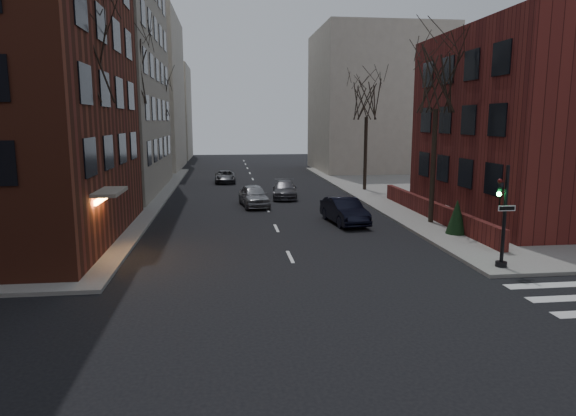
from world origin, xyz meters
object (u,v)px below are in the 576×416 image
Objects in this scene: tree_left_b at (129,72)px; tree_right_b at (367,98)px; tree_left_a at (78,57)px; tree_right_a at (437,79)px; evergreen_shrub at (457,216)px; traffic_signal at (503,223)px; sandwich_board at (445,214)px; streetlamp_near at (131,148)px; streetlamp_far at (168,137)px; car_lane_far at (225,177)px; tree_left_c at (157,96)px; parked_sedan at (344,211)px; car_lane_silver at (254,196)px; car_lane_gray at (285,190)px.

tree_right_b is (17.60, 6.00, -1.33)m from tree_left_b.
tree_left_a is 18.05m from tree_right_a.
tree_left_b is 22.31m from evergreen_shrub.
traffic_signal reaches higher than sandwich_board.
streetlamp_near is 1.00× the size of streetlamp_far.
traffic_signal is 0.41× the size of tree_right_a.
tree_left_c is at bearing 173.44° from car_lane_far.
tree_left_a is 1.63× the size of streetlamp_far.
tree_left_a is 2.28× the size of parked_sedan.
streetlamp_near is (0.60, -18.00, -3.79)m from tree_left_c.
car_lane_silver is at bearing 132.50° from evergreen_shrub.
tree_right_a is 2.26× the size of car_lane_silver.
tree_right_a is 14.01m from tree_right_b.
evergreen_shrub reaches higher than car_lane_far.
streetlamp_near is 18.77m from evergreen_shrub.
sandwich_board is at bearing -53.40° from streetlamp_far.
tree_right_a reaches higher than car_lane_gray.
tree_left_c and tree_right_a have the same top height.
car_lane_gray is at bearing 107.25° from traffic_signal.
parked_sedan is 4.87× the size of sandwich_board.
streetlamp_far is at bearing 127.99° from sandwich_board.
car_lane_far is at bearing 72.58° from streetlamp_near.
streetlamp_far is at bearing 153.63° from car_lane_far.
car_lane_gray is 4.83× the size of sandwich_board.
car_lane_far is at bearing 91.21° from car_lane_silver.
parked_sedan reaches higher than car_lane_far.
car_lane_gray is at bearing -67.24° from car_lane_far.
streetlamp_far is (0.00, 20.00, 0.00)m from streetlamp_near.
tree_left_a reaches higher than car_lane_gray.
tree_right_b is 20.01m from streetlamp_near.
car_lane_gray is 1.08× the size of car_lane_far.
streetlamp_far is at bearing 73.30° from tree_left_c.
car_lane_gray is (-7.06, -3.03, -6.94)m from tree_right_b.
sandwich_board is at bearing -16.25° from parked_sedan.
tree_right_a is 8.77m from parked_sedan.
tree_left_b is at bearing 90.00° from tree_left_a.
tree_left_a is at bearing -177.02° from evergreen_shrub.
sandwich_board is (17.85, -24.04, -3.63)m from streetlamp_far.
streetlamp_far is at bearing 87.85° from tree_left_b.
parked_sedan is at bearing -58.79° from tree_left_c.
tree_left_a is 9.07m from streetlamp_near.
tree_right_b is (0.00, 14.00, -0.44)m from tree_right_a.
tree_left_b reaches higher than tree_right_b.
streetlamp_near is at bearing 85.71° from tree_left_a.
tree_left_c is at bearing 112.08° from car_lane_silver.
tree_left_b is 1.11× the size of tree_left_c.
car_lane_gray is (10.54, 2.97, -8.27)m from tree_left_b.
car_lane_far is (5.45, 17.37, -3.67)m from streetlamp_near.
streetlamp_near is 1.41× the size of car_lane_gray.
tree_right_a is 2.36× the size of car_lane_far.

